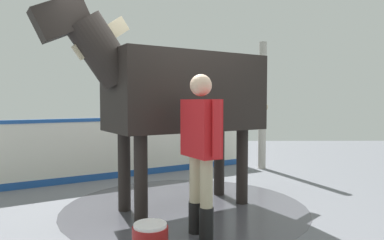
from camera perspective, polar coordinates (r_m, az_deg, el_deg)
name	(u,v)px	position (r m, az deg, el deg)	size (l,w,h in m)	color
ground_plane	(181,210)	(4.78, -1.81, -14.33)	(16.00, 16.00, 0.02)	slate
wet_patch	(185,206)	(4.89, -1.11, -13.76)	(3.24, 3.24, 0.00)	#4C4C54
barrier_wall	(126,149)	(6.75, -10.63, -4.67)	(4.62, 2.80, 1.12)	silver
roof_post_far	(262,106)	(7.55, 11.28, 2.28)	(0.16, 0.16, 2.65)	#B7B2A8
horse	(178,92)	(4.63, -2.33, 4.53)	(2.96, 2.01, 2.59)	black
handler	(201,143)	(3.67, 1.44, -3.79)	(0.43, 0.61, 1.69)	black
bottle_spray	(148,239)	(3.61, -7.04, -18.49)	(0.08, 0.08, 0.20)	#CC5933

